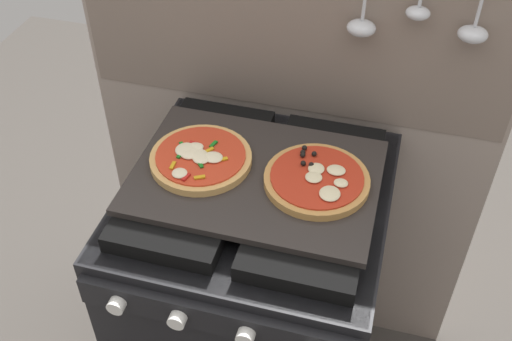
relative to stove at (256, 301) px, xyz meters
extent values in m
cube|color=gray|center=(0.00, 0.34, 0.32)|extent=(1.10, 0.03, 1.55)
cube|color=gray|center=(0.00, 0.32, 0.70)|extent=(1.08, 0.00, 0.56)
ellipsoid|color=silver|center=(0.17, 0.29, 0.69)|extent=(0.07, 0.06, 0.04)
ellipsoid|color=silver|center=(0.28, 0.29, 0.75)|extent=(0.05, 0.05, 0.03)
ellipsoid|color=silver|center=(0.40, 0.29, 0.71)|extent=(0.06, 0.06, 0.04)
cube|color=black|center=(0.00, 0.00, -0.02)|extent=(0.60, 0.60, 0.86)
cube|color=black|center=(0.00, 0.00, 0.40)|extent=(0.59, 0.59, 0.01)
cube|color=black|center=(-0.14, 0.00, 0.43)|extent=(0.24, 0.51, 0.04)
cube|color=black|center=(0.14, 0.00, 0.43)|extent=(0.24, 0.51, 0.04)
cube|color=black|center=(0.00, -0.31, 0.35)|extent=(0.58, 0.02, 0.07)
cylinder|color=silver|center=(-0.20, -0.33, 0.35)|extent=(0.04, 0.02, 0.04)
cylinder|color=silver|center=(-0.07, -0.33, 0.35)|extent=(0.04, 0.02, 0.04)
cylinder|color=silver|center=(0.07, -0.33, 0.35)|extent=(0.04, 0.02, 0.04)
cube|color=#2D2826|center=(0.00, 0.00, 0.46)|extent=(0.54, 0.38, 0.02)
cylinder|color=tan|center=(-0.13, 0.01, 0.47)|extent=(0.23, 0.23, 0.02)
cylinder|color=red|center=(-0.13, 0.01, 0.49)|extent=(0.20, 0.20, 0.00)
ellipsoid|color=beige|center=(-0.10, 0.00, 0.49)|extent=(0.04, 0.04, 0.01)
ellipsoid|color=beige|center=(-0.15, -0.07, 0.49)|extent=(0.03, 0.03, 0.01)
ellipsoid|color=beige|center=(-0.12, -0.01, 0.49)|extent=(0.04, 0.03, 0.01)
ellipsoid|color=beige|center=(-0.17, 0.01, 0.49)|extent=(0.05, 0.05, 0.01)
ellipsoid|color=beige|center=(-0.13, 0.00, 0.49)|extent=(0.04, 0.04, 0.01)
ellipsoid|color=beige|center=(-0.12, -0.01, 0.49)|extent=(0.03, 0.03, 0.01)
ellipsoid|color=beige|center=(-0.15, 0.01, 0.49)|extent=(0.03, 0.04, 0.01)
ellipsoid|color=beige|center=(-0.15, -0.01, 0.49)|extent=(0.04, 0.03, 0.01)
ellipsoid|color=beige|center=(-0.15, 0.03, 0.49)|extent=(0.04, 0.03, 0.01)
cube|color=#19721E|center=(-0.12, -0.03, 0.49)|extent=(0.02, 0.02, 0.00)
cube|color=gold|center=(-0.12, 0.02, 0.49)|extent=(0.02, 0.02, 0.00)
cube|color=#19721E|center=(-0.17, -0.01, 0.49)|extent=(0.01, 0.03, 0.00)
cube|color=#19721E|center=(-0.11, 0.05, 0.49)|extent=(0.01, 0.03, 0.00)
cube|color=gold|center=(-0.08, 0.00, 0.49)|extent=(0.02, 0.02, 0.00)
cube|color=red|center=(-0.13, -0.07, 0.49)|extent=(0.01, 0.03, 0.00)
cube|color=red|center=(-0.15, 0.04, 0.49)|extent=(0.02, 0.01, 0.00)
cube|color=gold|center=(-0.18, -0.05, 0.49)|extent=(0.01, 0.02, 0.00)
cube|color=gold|center=(-0.11, -0.07, 0.49)|extent=(0.02, 0.02, 0.00)
cube|color=red|center=(-0.14, 0.00, 0.49)|extent=(0.02, 0.02, 0.00)
cube|color=#19721E|center=(-0.18, 0.02, 0.49)|extent=(0.02, 0.02, 0.00)
cylinder|color=#C18947|center=(0.13, 0.01, 0.47)|extent=(0.23, 0.23, 0.02)
cylinder|color=#B72D19|center=(0.13, 0.01, 0.49)|extent=(0.20, 0.20, 0.00)
ellipsoid|color=beige|center=(0.17, -0.04, 0.49)|extent=(0.04, 0.05, 0.01)
ellipsoid|color=beige|center=(0.13, 0.02, 0.49)|extent=(0.04, 0.04, 0.01)
ellipsoid|color=beige|center=(0.19, -0.01, 0.49)|extent=(0.03, 0.03, 0.01)
ellipsoid|color=beige|center=(0.13, 0.00, 0.49)|extent=(0.04, 0.04, 0.01)
ellipsoid|color=beige|center=(0.17, 0.03, 0.49)|extent=(0.04, 0.03, 0.01)
sphere|color=black|center=(0.12, 0.03, 0.49)|extent=(0.01, 0.01, 0.01)
sphere|color=black|center=(0.12, 0.07, 0.49)|extent=(0.01, 0.01, 0.01)
sphere|color=black|center=(0.09, 0.06, 0.49)|extent=(0.01, 0.01, 0.01)
sphere|color=black|center=(0.09, 0.08, 0.49)|extent=(0.01, 0.01, 0.01)
sphere|color=black|center=(0.10, 0.03, 0.49)|extent=(0.01, 0.01, 0.01)
sphere|color=black|center=(0.09, 0.07, 0.49)|extent=(0.01, 0.01, 0.01)
camera|label=1|loc=(0.26, -0.95, 1.37)|focal=42.76mm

